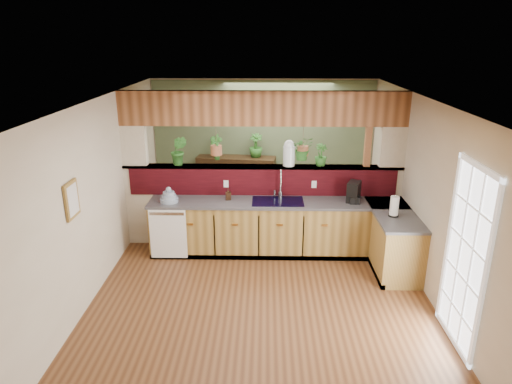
{
  "coord_description": "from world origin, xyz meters",
  "views": [
    {
      "loc": [
        0.05,
        -5.89,
        3.41
      ],
      "look_at": [
        -0.09,
        0.7,
        1.15
      ],
      "focal_mm": 32.0,
      "sensor_mm": 36.0,
      "label": 1
    }
  ],
  "objects_px": {
    "dish_stack": "(169,197)",
    "faucet": "(280,183)",
    "soap_dispenser": "(228,194)",
    "paper_towel": "(394,207)",
    "glass_jar": "(289,153)",
    "coffee_maker": "(354,193)",
    "shelving_console": "(236,182)"
  },
  "relations": [
    {
      "from": "faucet",
      "to": "dish_stack",
      "type": "relative_size",
      "value": 1.71
    },
    {
      "from": "dish_stack",
      "to": "faucet",
      "type": "bearing_deg",
      "value": 6.97
    },
    {
      "from": "shelving_console",
      "to": "coffee_maker",
      "type": "bearing_deg",
      "value": -40.88
    },
    {
      "from": "coffee_maker",
      "to": "dish_stack",
      "type": "bearing_deg",
      "value": -155.64
    },
    {
      "from": "paper_towel",
      "to": "soap_dispenser",
      "type": "bearing_deg",
      "value": 165.14
    },
    {
      "from": "dish_stack",
      "to": "paper_towel",
      "type": "xyz_separation_m",
      "value": [
        3.42,
        -0.53,
        0.07
      ]
    },
    {
      "from": "paper_towel",
      "to": "shelving_console",
      "type": "relative_size",
      "value": 0.2
    },
    {
      "from": "faucet",
      "to": "soap_dispenser",
      "type": "bearing_deg",
      "value": -174.16
    },
    {
      "from": "dish_stack",
      "to": "shelving_console",
      "type": "distance_m",
      "value": 2.56
    },
    {
      "from": "soap_dispenser",
      "to": "coffee_maker",
      "type": "xyz_separation_m",
      "value": [
        2.01,
        -0.05,
        0.06
      ]
    },
    {
      "from": "faucet",
      "to": "shelving_console",
      "type": "height_order",
      "value": "faucet"
    },
    {
      "from": "soap_dispenser",
      "to": "coffee_maker",
      "type": "height_order",
      "value": "coffee_maker"
    },
    {
      "from": "faucet",
      "to": "coffee_maker",
      "type": "height_order",
      "value": "faucet"
    },
    {
      "from": "dish_stack",
      "to": "coffee_maker",
      "type": "xyz_separation_m",
      "value": [
        2.94,
        0.08,
        0.07
      ]
    },
    {
      "from": "faucet",
      "to": "soap_dispenser",
      "type": "relative_size",
      "value": 2.61
    },
    {
      "from": "coffee_maker",
      "to": "paper_towel",
      "type": "relative_size",
      "value": 1.01
    },
    {
      "from": "shelving_console",
      "to": "faucet",
      "type": "bearing_deg",
      "value": -60.77
    },
    {
      "from": "glass_jar",
      "to": "coffee_maker",
      "type": "bearing_deg",
      "value": -19.32
    },
    {
      "from": "faucet",
      "to": "glass_jar",
      "type": "xyz_separation_m",
      "value": [
        0.14,
        0.22,
        0.44
      ]
    },
    {
      "from": "paper_towel",
      "to": "dish_stack",
      "type": "bearing_deg",
      "value": 171.22
    },
    {
      "from": "dish_stack",
      "to": "soap_dispenser",
      "type": "bearing_deg",
      "value": 7.98
    },
    {
      "from": "dish_stack",
      "to": "coffee_maker",
      "type": "distance_m",
      "value": 2.94
    },
    {
      "from": "glass_jar",
      "to": "shelving_console",
      "type": "xyz_separation_m",
      "value": [
        -0.99,
        1.9,
        -1.1
      ]
    },
    {
      "from": "faucet",
      "to": "soap_dispenser",
      "type": "xyz_separation_m",
      "value": [
        -0.84,
        -0.09,
        -0.17
      ]
    },
    {
      "from": "paper_towel",
      "to": "coffee_maker",
      "type": "bearing_deg",
      "value": 128.23
    },
    {
      "from": "dish_stack",
      "to": "coffee_maker",
      "type": "bearing_deg",
      "value": 1.54
    },
    {
      "from": "soap_dispenser",
      "to": "glass_jar",
      "type": "height_order",
      "value": "glass_jar"
    },
    {
      "from": "faucet",
      "to": "glass_jar",
      "type": "distance_m",
      "value": 0.51
    },
    {
      "from": "paper_towel",
      "to": "glass_jar",
      "type": "xyz_separation_m",
      "value": [
        -1.51,
        0.97,
        0.56
      ]
    },
    {
      "from": "dish_stack",
      "to": "soap_dispenser",
      "type": "xyz_separation_m",
      "value": [
        0.94,
        0.13,
        0.02
      ]
    },
    {
      "from": "faucet",
      "to": "coffee_maker",
      "type": "xyz_separation_m",
      "value": [
        1.17,
        -0.14,
        -0.11
      ]
    },
    {
      "from": "glass_jar",
      "to": "shelving_console",
      "type": "distance_m",
      "value": 2.41
    }
  ]
}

